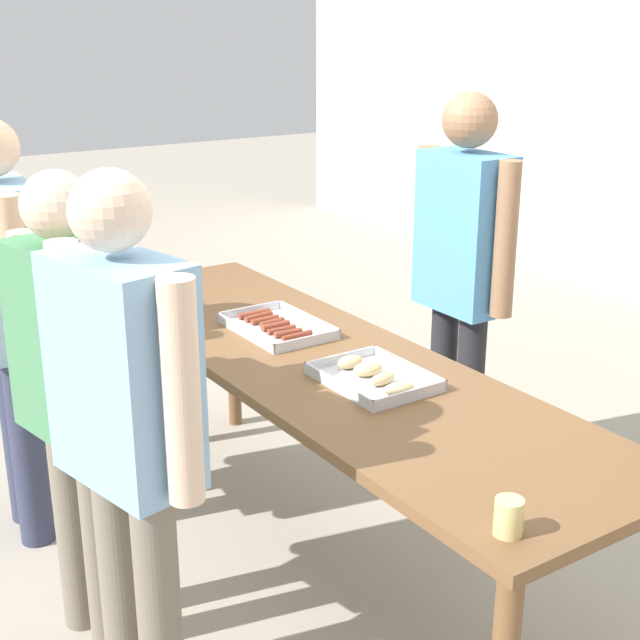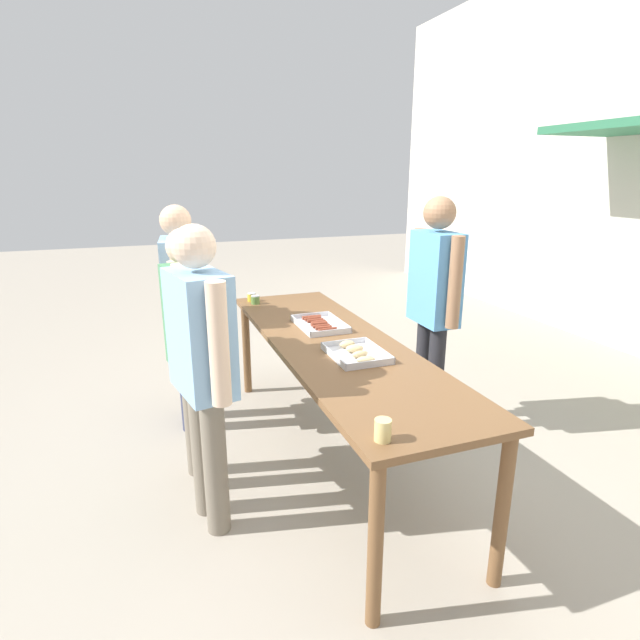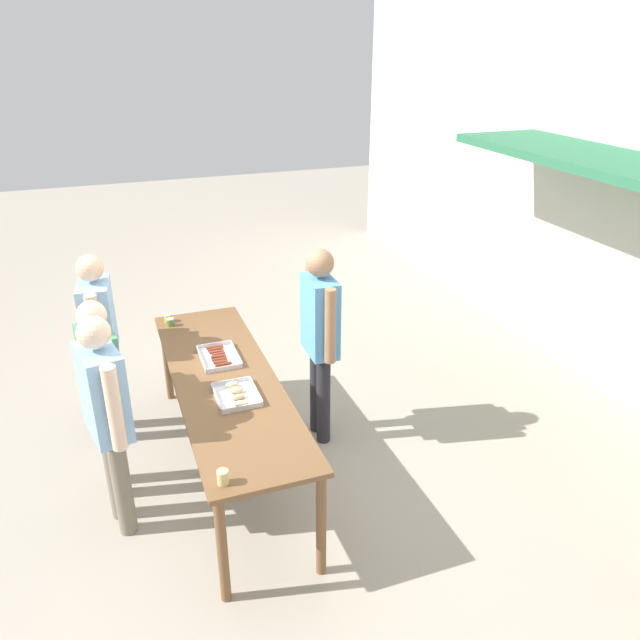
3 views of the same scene
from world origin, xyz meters
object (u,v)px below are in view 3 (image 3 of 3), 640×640
object	(u,v)px
condiment_jar_mustard	(168,318)
person_customer_waiting_in_line	(103,383)
person_server_behind_table	(320,329)
person_customer_holding_hotdog	(100,333)
food_tray_sausages	(219,357)
food_tray_buns	(237,394)
person_customer_with_cup	(106,409)
condiment_jar_ketchup	(170,322)
beer_cup	(223,477)

from	to	relation	value
condiment_jar_mustard	person_customer_waiting_in_line	distance (m)	1.36
person_server_behind_table	person_customer_holding_hotdog	distance (m)	1.92
person_customer_holding_hotdog	person_customer_waiting_in_line	distance (m)	0.83
person_customer_holding_hotdog	person_server_behind_table	bearing A→B (deg)	-105.78
person_server_behind_table	person_customer_waiting_in_line	xyz separation A→B (m)	(0.14, -1.81, -0.10)
food_tray_sausages	food_tray_buns	xyz separation A→B (m)	(0.66, 0.00, 0.01)
person_customer_holding_hotdog	person_customer_with_cup	distance (m)	1.26
food_tray_sausages	condiment_jar_ketchup	distance (m)	0.86
person_customer_with_cup	person_server_behind_table	bearing A→B (deg)	-84.44
beer_cup	person_server_behind_table	world-z (taller)	person_server_behind_table
condiment_jar_ketchup	condiment_jar_mustard	bearing A→B (deg)	-175.09
food_tray_sausages	condiment_jar_ketchup	xyz separation A→B (m)	(-0.81, -0.30, 0.02)
food_tray_buns	beer_cup	distance (m)	1.01
beer_cup	person_customer_waiting_in_line	xyz separation A→B (m)	(-1.33, -0.64, 0.06)
person_customer_holding_hotdog	food_tray_sausages	bearing A→B (deg)	-114.76
person_server_behind_table	person_customer_with_cup	distance (m)	1.89
food_tray_buns	condiment_jar_ketchup	xyz separation A→B (m)	(-1.46, -0.30, 0.02)
beer_cup	person_customer_with_cup	size ratio (longest dim) A/B	0.06
condiment_jar_ketchup	person_customer_with_cup	world-z (taller)	person_customer_with_cup
condiment_jar_ketchup	person_server_behind_table	size ratio (longest dim) A/B	0.04
food_tray_buns	person_server_behind_table	bearing A→B (deg)	120.21
person_customer_waiting_in_line	beer_cup	bearing A→B (deg)	-164.98
person_customer_holding_hotdog	person_customer_waiting_in_line	size ratio (longest dim) A/B	1.05
food_tray_buns	person_customer_holding_hotdog	bearing A→B (deg)	-142.13
condiment_jar_mustard	food_tray_buns	bearing A→B (deg)	11.12
person_customer_holding_hotdog	person_customer_with_cup	bearing A→B (deg)	-175.12
person_customer_with_cup	beer_cup	bearing A→B (deg)	-156.95
food_tray_buns	person_server_behind_table	distance (m)	1.01
condiment_jar_mustard	person_server_behind_table	distance (m)	1.59
condiment_jar_ketchup	person_customer_waiting_in_line	distance (m)	1.28
condiment_jar_mustard	person_customer_with_cup	world-z (taller)	person_customer_with_cup
condiment_jar_mustard	person_customer_holding_hotdog	distance (m)	0.73
person_server_behind_table	person_customer_waiting_in_line	size ratio (longest dim) A/B	1.09
condiment_jar_ketchup	person_server_behind_table	bearing A→B (deg)	50.36
person_customer_waiting_in_line	person_customer_with_cup	bearing A→B (deg)	170.65
condiment_jar_mustard	beer_cup	bearing A→B (deg)	-0.01
person_customer_with_cup	person_customer_waiting_in_line	distance (m)	0.44
food_tray_sausages	beer_cup	bearing A→B (deg)	-10.69
condiment_jar_ketchup	food_tray_buns	bearing A→B (deg)	11.55
food_tray_sausages	condiment_jar_mustard	world-z (taller)	condiment_jar_mustard
person_customer_with_cup	condiment_jar_ketchup	bearing A→B (deg)	-34.69
person_server_behind_table	person_customer_waiting_in_line	world-z (taller)	person_server_behind_table
beer_cup	person_customer_waiting_in_line	size ratio (longest dim) A/B	0.06
person_customer_with_cup	condiment_jar_mustard	bearing A→B (deg)	-33.14
food_tray_buns	person_customer_waiting_in_line	world-z (taller)	person_customer_waiting_in_line
person_customer_holding_hotdog	condiment_jar_mustard	bearing A→B (deg)	-53.68
food_tray_sausages	person_customer_holding_hotdog	size ratio (longest dim) A/B	0.27
condiment_jar_mustard	person_customer_waiting_in_line	world-z (taller)	person_customer_waiting_in_line
food_tray_sausages	person_customer_holding_hotdog	world-z (taller)	person_customer_holding_hotdog
food_tray_buns	person_customer_with_cup	distance (m)	0.95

